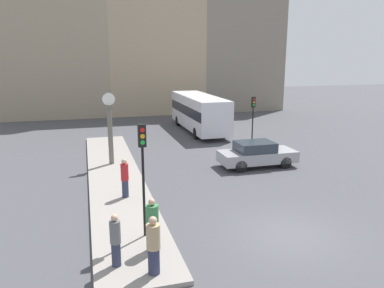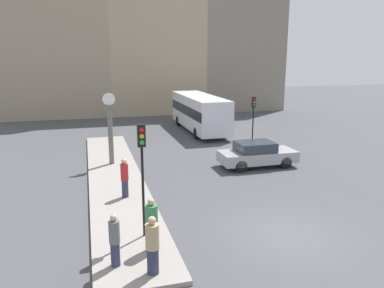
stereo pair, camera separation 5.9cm
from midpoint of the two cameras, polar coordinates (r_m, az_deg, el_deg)
name	(u,v)px [view 2 (the right image)]	position (r m, az deg, el deg)	size (l,w,h in m)	color
ground_plane	(289,235)	(14.31, 14.65, -13.27)	(120.00, 120.00, 0.00)	#47474C
sidewalk_corner	(115,178)	(20.08, -11.51, -5.04)	(2.71, 20.20, 0.15)	gray
building_row	(140,42)	(42.39, -7.88, 15.11)	(31.37, 5.00, 17.41)	gray
sedan_car	(257,154)	(21.99, 9.92, -1.52)	(4.43, 1.83, 1.48)	#9E9EA3
bus_distant	(199,111)	(31.89, 1.17, 5.03)	(2.51, 9.58, 3.03)	silver
traffic_light_near	(142,158)	(12.59, -7.49, -2.08)	(0.26, 0.24, 3.97)	black
traffic_light_far	(253,110)	(27.48, 9.40, 5.12)	(0.26, 0.24, 3.44)	black
street_clock	(110,129)	(21.94, -12.28, 2.30)	(0.77, 0.36, 4.15)	#666056
pedestrian_green_hoodie	(152,225)	(12.28, -6.03, -12.18)	(0.42, 0.42, 1.77)	#2D334C
pedestrian_tan_coat	(153,246)	(11.08, -5.88, -15.15)	(0.40, 0.40, 1.77)	#2D334C
pedestrian_grey_jacket	(115,240)	(11.64, -11.56, -14.17)	(0.33, 0.33, 1.65)	#2D334C
pedestrian_red_top	(125,178)	(16.84, -10.13, -5.08)	(0.34, 0.34, 1.77)	#2D334C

